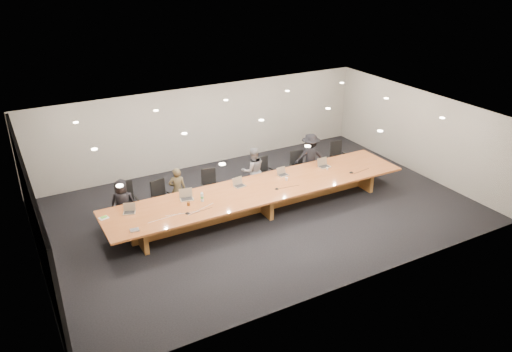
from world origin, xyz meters
The scene contains 29 objects.
ground centered at (0.00, 0.00, 0.00)m, with size 12.00×12.00×0.00m, color black.
back_wall centered at (0.00, 4.00, 1.40)m, with size 12.00×0.02×2.80m, color beige.
left_wall_panel centered at (-5.94, 0.00, 1.37)m, with size 0.08×7.84×2.74m, color black.
conference_table centered at (0.00, 0.00, 0.52)m, with size 9.00×1.80×0.75m.
chair_far_left centered at (-3.53, 1.25, 0.58)m, with size 0.59×0.59×1.17m, color black, non-canonical shape.
chair_left centered at (-2.55, 1.16, 0.53)m, with size 0.54×0.54×1.06m, color black, non-canonical shape.
chair_mid_left centered at (-1.03, 1.26, 0.52)m, with size 0.53×0.53×1.03m, color black, non-canonical shape.
chair_mid_right centered at (0.93, 1.35, 0.50)m, with size 0.51×0.51×1.00m, color black, non-canonical shape.
chair_right centered at (2.07, 1.21, 0.51)m, with size 0.52×0.52×1.02m, color black, non-canonical shape.
chair_far_right centered at (3.72, 1.23, 0.53)m, with size 0.54×0.54×1.05m, color black, non-canonical shape.
person_a centered at (-3.67, 1.13, 0.68)m, with size 0.66×0.43×1.35m, color black.
person_b centered at (-2.08, 1.17, 0.68)m, with size 0.49×0.32×1.35m, color #3F3722.
person_c centered at (0.37, 1.17, 0.75)m, with size 0.73×0.57×1.50m, color slate.
person_d centered at (2.46, 1.12, 0.80)m, with size 1.03×0.59×1.59m, color black.
laptop_a centered at (-3.71, 0.34, 0.87)m, with size 0.31×0.22×0.24m, color beige, non-canonical shape.
laptop_b centered at (-2.12, 0.34, 0.89)m, with size 0.36×0.26×0.28m, color tan, non-canonical shape.
laptop_c centered at (-0.49, 0.38, 0.88)m, with size 0.32×0.23×0.25m, color tan, non-canonical shape.
laptop_d centered at (1.00, 0.42, 0.87)m, with size 0.31×0.22×0.24m, color tan, non-canonical shape.
laptop_e centered at (2.46, 0.34, 0.89)m, with size 0.35×0.26×0.28m, color tan, non-canonical shape.
water_bottle centered at (-1.80, 0.04, 0.87)m, with size 0.08×0.08×0.25m, color silver.
amber_mug centered at (-2.21, 0.00, 0.80)m, with size 0.08×0.08×0.10m, color brown.
paper_cup_near centered at (0.90, 0.08, 0.80)m, with size 0.08×0.08×0.10m, color silver.
paper_cup_far centered at (2.41, 0.13, 0.79)m, with size 0.07×0.07×0.08m, color silver.
notepad centered at (-4.35, 0.39, 0.76)m, with size 0.23×0.18×0.01m, color silver.
lime_gadget centered at (-4.34, 0.40, 0.78)m, with size 0.15×0.08×0.02m, color #59B931.
av_box centered at (-3.84, -0.59, 0.77)m, with size 0.22×0.16×0.03m, color #B1B1B6.
mic_left centered at (-2.40, -0.40, 0.77)m, with size 0.13×0.13×0.03m, color black.
mic_center centered at (0.35, -0.28, 0.76)m, with size 0.12×0.12×0.03m, color black.
mic_right centered at (2.92, -0.41, 0.77)m, with size 0.13×0.13×0.03m, color black.
Camera 1 is at (-6.28, -11.11, 6.97)m, focal length 35.00 mm.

